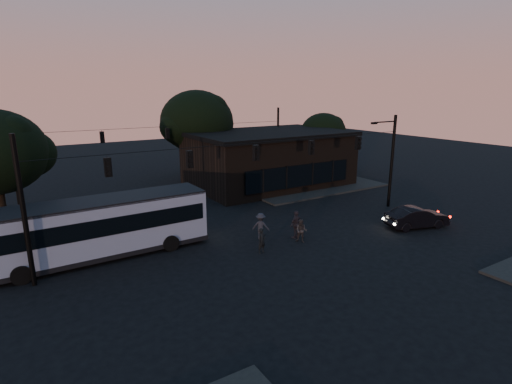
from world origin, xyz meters
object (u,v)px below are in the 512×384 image
pedestrian_a (262,241)px  pedestrian_d (261,226)px  pedestrian_b (301,231)px  bus (101,225)px  pedestrian_c (296,224)px  car (417,217)px  building (268,158)px

pedestrian_a → pedestrian_d: 2.30m
pedestrian_b → pedestrian_a: bearing=-125.4°
bus → pedestrian_b: size_ratio=7.99×
pedestrian_b → pedestrian_c: bearing=129.3°
car → pedestrian_a: 11.86m
pedestrian_b → pedestrian_d: (-1.87, 1.84, 0.11)m
pedestrian_c → pedestrian_d: pedestrian_c is taller
pedestrian_b → pedestrian_d: size_ratio=0.88×
pedestrian_b → pedestrian_d: pedestrian_d is taller
building → pedestrian_d: bearing=-125.6°
pedestrian_b → pedestrian_c: 0.79m
pedestrian_b → pedestrian_c: (0.17, 0.75, 0.17)m
building → pedestrian_c: (-7.00, -13.70, -1.78)m
pedestrian_b → pedestrian_c: size_ratio=0.82×
car → pedestrian_c: pedestrian_c is taller
car → pedestrian_c: size_ratio=2.38×
building → bus: 20.95m
bus → pedestrian_c: (11.32, -3.56, -0.98)m
pedestrian_d → pedestrian_a: bearing=100.8°
car → pedestrian_a: bearing=96.5°
bus → pedestrian_a: (8.09, -4.43, -1.15)m
pedestrian_c → pedestrian_d: size_ratio=1.07×
building → car: building is taller
bus → pedestrian_a: bearing=-29.6°
bus → pedestrian_b: 12.01m
building → pedestrian_d: building is taller
car → building: bearing=21.2°
building → bus: (-18.32, -10.14, -0.79)m
pedestrian_d → car: bearing=-158.6°
pedestrian_a → pedestrian_d: (1.19, 1.96, 0.10)m
building → pedestrian_c: bearing=-117.0°
pedestrian_c → car: bearing=148.5°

